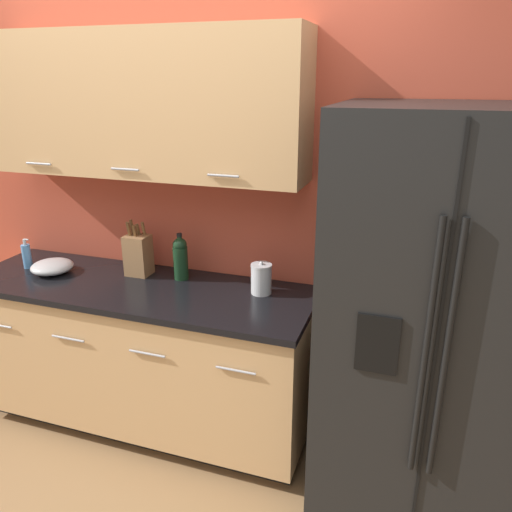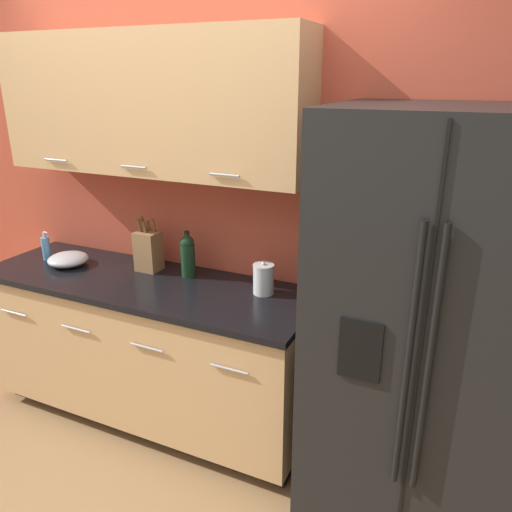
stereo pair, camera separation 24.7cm
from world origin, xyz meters
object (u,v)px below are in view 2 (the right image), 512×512
(soap_dispenser, at_px, (46,248))
(steel_canister, at_px, (263,279))
(refrigerator, at_px, (429,336))
(wine_bottle, at_px, (188,255))
(knife_block, at_px, (148,250))
(mixing_bowl, at_px, (68,259))

(soap_dispenser, bearing_deg, steel_canister, 3.67)
(refrigerator, distance_m, soap_dispenser, 2.32)
(wine_bottle, bearing_deg, refrigerator, -10.35)
(refrigerator, distance_m, steel_canister, 0.89)
(knife_block, height_order, wine_bottle, knife_block)
(knife_block, relative_size, steel_canister, 1.80)
(refrigerator, relative_size, mixing_bowl, 7.87)
(soap_dispenser, height_order, steel_canister, soap_dispenser)
(wine_bottle, height_order, soap_dispenser, wine_bottle)
(knife_block, distance_m, steel_canister, 0.76)
(wine_bottle, height_order, steel_canister, wine_bottle)
(knife_block, distance_m, mixing_bowl, 0.52)
(refrigerator, distance_m, wine_bottle, 1.38)
(wine_bottle, bearing_deg, knife_block, -176.15)
(steel_canister, bearing_deg, knife_block, 177.82)
(refrigerator, height_order, wine_bottle, refrigerator)
(refrigerator, xyz_separation_m, knife_block, (-1.62, 0.23, 0.08))
(refrigerator, relative_size, wine_bottle, 7.04)
(wine_bottle, relative_size, mixing_bowl, 1.12)
(knife_block, distance_m, soap_dispenser, 0.71)
(steel_canister, height_order, mixing_bowl, steel_canister)
(knife_block, xyz_separation_m, wine_bottle, (0.26, 0.02, 0.00))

